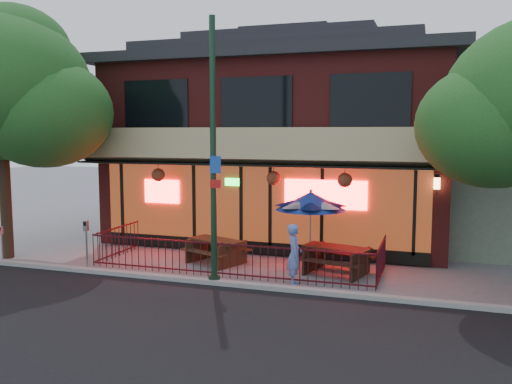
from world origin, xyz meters
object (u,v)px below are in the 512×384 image
at_px(patio_umbrella, 311,201).
at_px(parking_meter_near, 86,237).
at_px(street_tree_left, 3,80).
at_px(parking_meter_far, 2,239).
at_px(picnic_table_right, 337,256).
at_px(picnic_table_left, 216,247).
at_px(street_light, 213,166).
at_px(pedestrian, 294,255).

distance_m(patio_umbrella, parking_meter_near, 6.63).
distance_m(street_tree_left, patio_umbrella, 10.34).
bearing_deg(parking_meter_far, picnic_table_right, 11.62).
distance_m(picnic_table_left, parking_meter_far, 6.57).
height_order(street_tree_left, parking_meter_near, street_tree_left).
height_order(patio_umbrella, parking_meter_near, patio_umbrella).
relative_size(picnic_table_left, picnic_table_right, 0.99).
bearing_deg(picnic_table_right, street_tree_left, -173.53).
bearing_deg(parking_meter_far, patio_umbrella, 15.57).
bearing_deg(street_light, pedestrian, 13.60).
relative_size(patio_umbrella, parking_meter_near, 1.58).
distance_m(picnic_table_right, parking_meter_near, 7.24).
relative_size(street_light, picnic_table_right, 3.25).
distance_m(street_light, picnic_table_right, 4.41).
bearing_deg(patio_umbrella, picnic_table_left, -172.66).
bearing_deg(parking_meter_near, street_light, -0.04).
relative_size(parking_meter_near, parking_meter_far, 1.28).
distance_m(picnic_table_right, pedestrian, 1.73).
height_order(picnic_table_left, patio_umbrella, patio_umbrella).
height_order(patio_umbrella, pedestrian, patio_umbrella).
bearing_deg(parking_meter_near, street_tree_left, 167.19).
distance_m(street_light, patio_umbrella, 3.41).
xyz_separation_m(patio_umbrella, pedestrian, (0.00, -1.95, -1.20)).
height_order(street_light, picnic_table_left, street_light).
xyz_separation_m(pedestrian, parking_meter_near, (-6.08, -0.50, 0.19)).
relative_size(picnic_table_right, parking_meter_near, 1.44).
bearing_deg(street_light, parking_meter_near, 179.96).
bearing_deg(patio_umbrella, parking_meter_near, -158.05).
height_order(picnic_table_left, parking_meter_far, parking_meter_far).
height_order(street_tree_left, parking_meter_far, street_tree_left).
relative_size(picnic_table_left, pedestrian, 1.31).
xyz_separation_m(picnic_table_right, parking_meter_near, (-6.95, -1.97, 0.49)).
distance_m(patio_umbrella, pedestrian, 2.29).
relative_size(patio_umbrella, parking_meter_far, 2.03).
distance_m(street_tree_left, parking_meter_far, 4.98).
xyz_separation_m(picnic_table_left, patio_umbrella, (2.88, 0.37, 1.52)).
bearing_deg(patio_umbrella, pedestrian, -89.91).
distance_m(street_light, parking_meter_near, 4.54).
bearing_deg(picnic_table_right, parking_meter_far, -168.38).
relative_size(pedestrian, parking_meter_far, 1.41).
height_order(pedestrian, parking_meter_far, pedestrian).
bearing_deg(parking_meter_near, parking_meter_far, -178.47).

